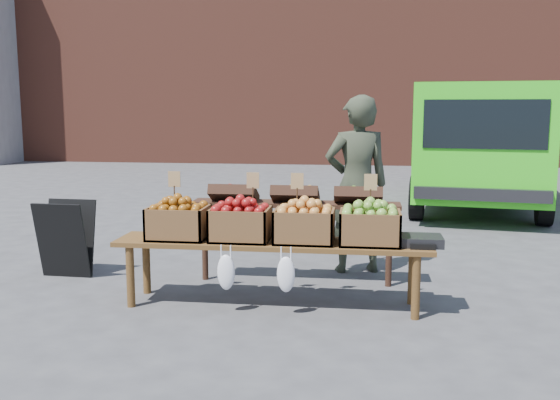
% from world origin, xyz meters
% --- Properties ---
extents(ground, '(80.00, 80.00, 0.00)m').
position_xyz_m(ground, '(0.00, 0.00, 0.00)').
color(ground, '#444446').
extents(brick_building, '(24.00, 4.00, 10.00)m').
position_xyz_m(brick_building, '(0.00, 15.00, 5.00)').
color(brick_building, brown).
rests_on(brick_building, ground).
extents(delivery_van, '(2.72, 4.81, 2.04)m').
position_xyz_m(delivery_van, '(2.46, 5.58, 1.02)').
color(delivery_van, '#32D31A').
rests_on(delivery_van, ground).
extents(vendor, '(0.76, 0.60, 1.83)m').
position_xyz_m(vendor, '(0.48, 1.15, 0.91)').
color(vendor, '#313727').
rests_on(vendor, ground).
extents(chalkboard_sign, '(0.53, 0.31, 0.78)m').
position_xyz_m(chalkboard_sign, '(-2.41, 0.55, 0.39)').
color(chalkboard_sign, black).
rests_on(chalkboard_sign, ground).
extents(back_table, '(2.10, 0.44, 1.04)m').
position_xyz_m(back_table, '(-0.09, 0.63, 0.52)').
color(back_table, black).
rests_on(back_table, ground).
extents(display_bench, '(2.70, 0.56, 0.57)m').
position_xyz_m(display_bench, '(-0.21, -0.09, 0.28)').
color(display_bench, '#543718').
rests_on(display_bench, ground).
extents(crate_golden_apples, '(0.50, 0.40, 0.28)m').
position_xyz_m(crate_golden_apples, '(-1.04, -0.09, 0.71)').
color(crate_golden_apples, brown).
rests_on(crate_golden_apples, display_bench).
extents(crate_russet_pears, '(0.50, 0.40, 0.28)m').
position_xyz_m(crate_russet_pears, '(-0.49, -0.09, 0.71)').
color(crate_russet_pears, maroon).
rests_on(crate_russet_pears, display_bench).
extents(crate_red_apples, '(0.50, 0.40, 0.28)m').
position_xyz_m(crate_red_apples, '(0.06, -0.09, 0.71)').
color(crate_red_apples, gold).
rests_on(crate_red_apples, display_bench).
extents(crate_green_apples, '(0.50, 0.40, 0.28)m').
position_xyz_m(crate_green_apples, '(0.61, -0.09, 0.71)').
color(crate_green_apples, '#619930').
rests_on(crate_green_apples, display_bench).
extents(weighing_scale, '(0.34, 0.30, 0.08)m').
position_xyz_m(weighing_scale, '(1.04, -0.09, 0.61)').
color(weighing_scale, black).
rests_on(weighing_scale, display_bench).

